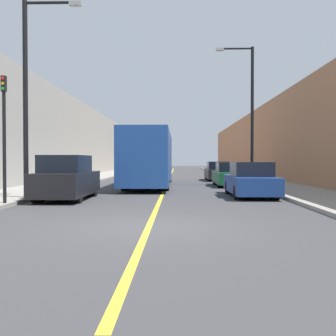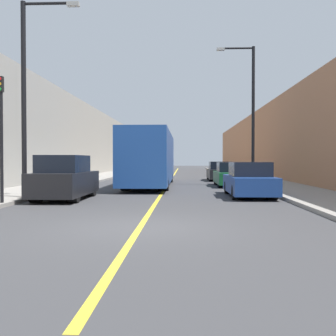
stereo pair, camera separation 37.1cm
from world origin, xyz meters
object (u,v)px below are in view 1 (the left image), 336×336
(car_right_mid, at_px, (230,175))
(street_lamp_right, at_px, (249,107))
(street_lamp_left, at_px, (30,87))
(car_right_far, at_px, (218,172))
(bus, at_px, (150,158))
(traffic_light, at_px, (4,134))
(parked_suv_left, at_px, (67,179))
(car_right_near, at_px, (250,181))

(car_right_mid, relative_size, street_lamp_right, 0.54)
(car_right_mid, relative_size, street_lamp_left, 0.59)
(street_lamp_left, xyz_separation_m, street_lamp_right, (10.63, 9.26, 0.35))
(street_lamp_left, distance_m, street_lamp_right, 14.10)
(car_right_far, relative_size, street_lamp_left, 0.58)
(car_right_mid, height_order, street_lamp_left, street_lamp_left)
(bus, xyz_separation_m, car_right_mid, (5.09, -0.13, -1.11))
(car_right_mid, bearing_deg, car_right_far, 90.69)
(bus, xyz_separation_m, traffic_light, (-4.37, -11.40, 0.78))
(parked_suv_left, relative_size, traffic_light, 1.01)
(car_right_near, height_order, car_right_far, car_right_near)
(bus, relative_size, traffic_light, 2.86)
(bus, distance_m, car_right_mid, 5.21)
(parked_suv_left, bearing_deg, bus, 71.63)
(bus, bearing_deg, street_lamp_right, 0.86)
(street_lamp_right, height_order, traffic_light, street_lamp_right)
(bus, height_order, parked_suv_left, bus)
(parked_suv_left, height_order, car_right_far, parked_suv_left)
(bus, xyz_separation_m, street_lamp_right, (6.35, 0.10, 3.23))
(car_right_far, relative_size, traffic_light, 1.03)
(car_right_near, bearing_deg, street_lamp_right, 80.12)
(bus, height_order, street_lamp_left, street_lamp_left)
(street_lamp_left, bearing_deg, street_lamp_right, 41.07)
(parked_suv_left, bearing_deg, street_lamp_left, -163.30)
(car_right_mid, distance_m, street_lamp_right, 4.52)
(car_right_far, bearing_deg, car_right_near, -89.72)
(bus, bearing_deg, street_lamp_left, -115.04)
(street_lamp_right, bearing_deg, car_right_near, -99.88)
(car_right_near, bearing_deg, parked_suv_left, -169.12)
(street_lamp_left, height_order, traffic_light, street_lamp_left)
(bus, height_order, car_right_mid, bus)
(parked_suv_left, xyz_separation_m, traffic_light, (-1.47, -2.64, 1.71))
(street_lamp_left, relative_size, traffic_light, 1.79)
(car_right_mid, bearing_deg, car_right_near, -90.11)
(car_right_mid, xyz_separation_m, street_lamp_right, (1.26, 0.22, 4.34))
(car_right_far, bearing_deg, car_right_mid, -89.31)
(parked_suv_left, xyz_separation_m, street_lamp_left, (-1.37, -0.41, 3.81))
(car_right_far, bearing_deg, street_lamp_left, -120.51)
(car_right_far, bearing_deg, street_lamp_right, -78.34)
(car_right_near, bearing_deg, bus, 125.09)
(car_right_near, bearing_deg, car_right_mid, 89.89)
(parked_suv_left, height_order, car_right_near, parked_suv_left)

